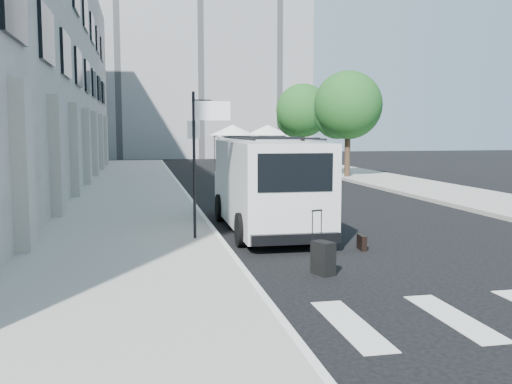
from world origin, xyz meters
name	(u,v)px	position (x,y,z in m)	size (l,w,h in m)	color
ground	(343,271)	(0.00, 0.00, 0.00)	(120.00, 120.00, 0.00)	black
sidewalk_left	(132,189)	(-4.25, 16.00, 0.07)	(4.50, 48.00, 0.15)	gray
sidewalk_right	(370,177)	(9.00, 20.00, 0.07)	(4.00, 56.00, 0.15)	gray
building_far	(194,35)	(2.00, 50.00, 12.50)	(22.00, 12.00, 25.00)	slate
sign_pole	(204,134)	(-2.36, 3.20, 2.65)	(1.03, 0.07, 3.50)	black
tree_near	(345,108)	(7.50, 20.15, 3.97)	(3.80, 3.83, 6.03)	black
tree_far	(301,113)	(7.50, 29.15, 3.97)	(3.80, 3.83, 6.03)	black
tent_left	(233,130)	(4.00, 38.00, 2.71)	(4.00, 4.00, 3.20)	black
tent_right	(268,130)	(7.20, 38.50, 2.71)	(4.00, 4.00, 3.20)	black
businessman	(317,212)	(0.10, 2.00, 0.87)	(0.63, 0.42, 1.74)	#303032
briefcase	(362,242)	(1.11, 1.78, 0.17)	(0.12, 0.44, 0.34)	black
suitcase	(323,258)	(-0.49, -0.21, 0.33)	(0.42, 0.51, 1.23)	black
cargo_van	(266,184)	(-0.48, 4.80, 1.26)	(2.38, 6.56, 2.44)	silver
parked_car_a	(298,166)	(5.07, 21.22, 0.67)	(1.58, 3.92, 1.34)	#B3B6BC
parked_car_b	(304,163)	(5.70, 22.18, 0.78)	(1.64, 4.71, 1.55)	slate
parked_car_c	(283,159)	(6.38, 29.75, 0.67)	(1.86, 4.59, 1.33)	#A3A7AB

